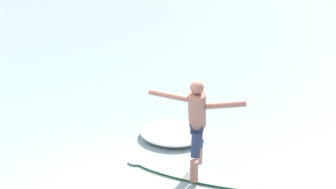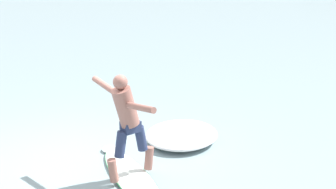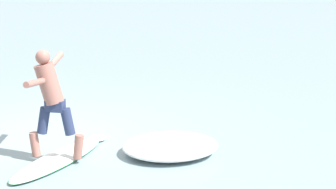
% 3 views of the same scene
% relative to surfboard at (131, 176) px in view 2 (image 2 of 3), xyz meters
% --- Properties ---
extents(ground_plane, '(200.00, 200.00, 0.00)m').
position_rel_surfboard_xyz_m(ground_plane, '(-1.23, -0.07, -0.04)').
color(ground_plane, '#80989E').
extents(surfboard, '(2.11, 1.85, 0.21)m').
position_rel_surfboard_xyz_m(surfboard, '(0.00, 0.00, 0.00)').
color(surfboard, white).
rests_on(surfboard, ground).
extents(surfer, '(1.42, 0.89, 1.60)m').
position_rel_surfboard_xyz_m(surfer, '(0.01, -0.08, 0.97)').
color(surfer, '#986256').
rests_on(surfer, surfboard).
extents(wave_foam_at_tail, '(1.41, 1.56, 0.25)m').
position_rel_surfboard_xyz_m(wave_foam_at_tail, '(0.06, 1.67, 0.08)').
color(wave_foam_at_tail, white).
rests_on(wave_foam_at_tail, ground).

